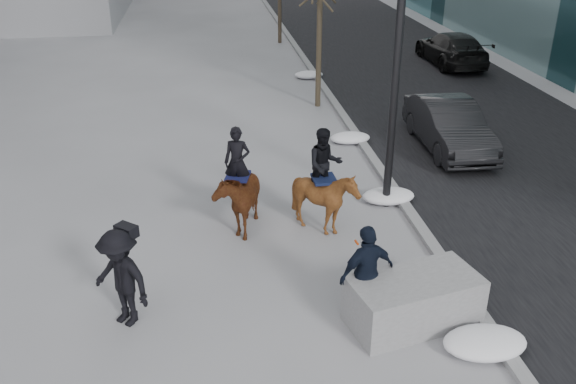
{
  "coord_description": "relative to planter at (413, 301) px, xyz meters",
  "views": [
    {
      "loc": [
        -1.44,
        -9.0,
        6.51
      ],
      "look_at": [
        0.0,
        1.2,
        1.5
      ],
      "focal_mm": 38.0,
      "sensor_mm": 36.0,
      "label": 1
    }
  ],
  "objects": [
    {
      "name": "ground",
      "position": [
        -1.8,
        1.03,
        -0.43
      ],
      "size": [
        120.0,
        120.0,
        0.0
      ],
      "primitive_type": "plane",
      "color": "gray",
      "rests_on": "ground"
    },
    {
      "name": "road",
      "position": [
        5.2,
        11.03,
        -0.43
      ],
      "size": [
        8.0,
        90.0,
        0.01
      ],
      "primitive_type": "cube",
      "color": "black",
      "rests_on": "ground"
    },
    {
      "name": "curb",
      "position": [
        1.2,
        11.03,
        -0.37
      ],
      "size": [
        0.25,
        90.0,
        0.12
      ],
      "primitive_type": "cube",
      "color": "gray",
      "rests_on": "ground"
    },
    {
      "name": "planter",
      "position": [
        0.0,
        0.0,
        0.0
      ],
      "size": [
        2.35,
        1.54,
        0.86
      ],
      "primitive_type": "cube",
      "rotation": [
        0.0,
        0.0,
        0.23
      ],
      "color": "gray",
      "rests_on": "ground"
    },
    {
      "name": "car_near",
      "position": [
        3.53,
        7.5,
        0.26
      ],
      "size": [
        1.55,
        4.22,
        1.38
      ],
      "primitive_type": "imported",
      "rotation": [
        0.0,
        0.0,
        -0.02
      ],
      "color": "black",
      "rests_on": "ground"
    },
    {
      "name": "car_far",
      "position": [
        7.29,
        16.8,
        0.25
      ],
      "size": [
        1.96,
        4.74,
        1.37
      ],
      "primitive_type": "imported",
      "rotation": [
        0.0,
        0.0,
        3.13
      ],
      "color": "black",
      "rests_on": "ground"
    },
    {
      "name": "tree_near",
      "position": [
        0.6,
        11.89,
        1.86
      ],
      "size": [
        1.2,
        1.2,
        4.59
      ],
      "primitive_type": null,
      "color": "#3A3022",
      "rests_on": "ground"
    },
    {
      "name": "mounted_left",
      "position": [
        -2.65,
        3.73,
        0.4
      ],
      "size": [
        1.21,
        1.88,
        2.24
      ],
      "color": "#45190D",
      "rests_on": "ground"
    },
    {
      "name": "mounted_right",
      "position": [
        -0.87,
        3.29,
        0.49
      ],
      "size": [
        1.24,
        1.39,
        2.28
      ],
      "color": "#47220E",
      "rests_on": "ground"
    },
    {
      "name": "feeder",
      "position": [
        -0.76,
        0.26,
        0.45
      ],
      "size": [
        1.11,
        1.02,
        1.75
      ],
      "color": "black",
      "rests_on": "ground"
    },
    {
      "name": "camera_crew",
      "position": [
        -4.79,
        0.68,
        0.46
      ],
      "size": [
        1.29,
        1.23,
        1.75
      ],
      "color": "black",
      "rests_on": "ground"
    },
    {
      "name": "snow_piles",
      "position": [
        0.9,
        5.65,
        -0.27
      ],
      "size": [
        1.35,
        17.1,
        0.34
      ],
      "color": "white",
      "rests_on": "ground"
    }
  ]
}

